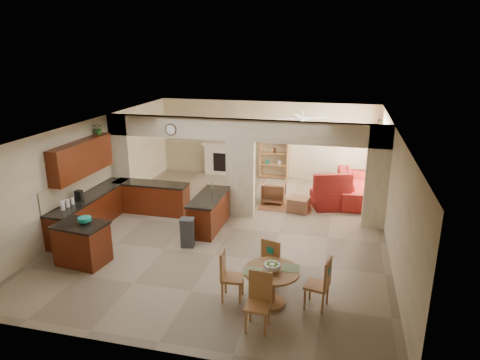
% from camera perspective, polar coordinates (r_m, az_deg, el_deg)
% --- Properties ---
extents(floor, '(10.00, 10.00, 0.00)m').
position_cam_1_polar(floor, '(11.65, -1.09, -6.41)').
color(floor, gray).
rests_on(floor, ground).
extents(ceiling, '(10.00, 10.00, 0.00)m').
position_cam_1_polar(ceiling, '(10.82, -1.17, 7.26)').
color(ceiling, white).
rests_on(ceiling, wall_back).
extents(wall_back, '(8.00, 0.00, 8.00)m').
position_cam_1_polar(wall_back, '(15.89, 3.48, 5.42)').
color(wall_back, beige).
rests_on(wall_back, floor).
extents(wall_front, '(8.00, 0.00, 8.00)m').
position_cam_1_polar(wall_front, '(6.83, -12.10, -12.12)').
color(wall_front, beige).
rests_on(wall_front, floor).
extents(wall_left, '(0.00, 10.00, 10.00)m').
position_cam_1_polar(wall_left, '(12.74, -18.81, 1.43)').
color(wall_left, beige).
rests_on(wall_left, floor).
extents(wall_right, '(0.00, 10.00, 10.00)m').
position_cam_1_polar(wall_right, '(10.90, 19.67, -1.32)').
color(wall_right, beige).
rests_on(wall_right, floor).
extents(partition_left_pier, '(0.60, 0.25, 2.80)m').
position_cam_1_polar(partition_left_pier, '(13.42, -15.49, 2.52)').
color(partition_left_pier, beige).
rests_on(partition_left_pier, floor).
extents(partition_center_pier, '(0.80, 0.25, 2.20)m').
position_cam_1_polar(partition_center_pier, '(12.17, 0.07, 0.19)').
color(partition_center_pier, beige).
rests_on(partition_center_pier, floor).
extents(partition_right_pier, '(0.60, 0.25, 2.80)m').
position_cam_1_polar(partition_right_pier, '(11.82, 17.79, 0.31)').
color(partition_right_pier, beige).
rests_on(partition_right_pier, floor).
extents(partition_header, '(8.00, 0.25, 0.60)m').
position_cam_1_polar(partition_header, '(11.83, 0.08, 6.68)').
color(partition_header, beige).
rests_on(partition_header, partition_center_pier).
extents(kitchen_counter, '(2.52, 3.29, 1.48)m').
position_cam_1_polar(kitchen_counter, '(12.45, -16.10, -3.22)').
color(kitchen_counter, '#421307').
rests_on(kitchen_counter, floor).
extents(upper_cabinets, '(0.35, 2.40, 0.90)m').
position_cam_1_polar(upper_cabinets, '(11.87, -20.34, 2.73)').
color(upper_cabinets, '#421307').
rests_on(upper_cabinets, wall_left).
extents(peninsula, '(0.70, 1.85, 0.91)m').
position_cam_1_polar(peninsula, '(11.53, -4.14, -4.26)').
color(peninsula, '#421307').
rests_on(peninsula, floor).
extents(wall_clock, '(0.34, 0.03, 0.34)m').
position_cam_1_polar(wall_clock, '(12.32, -9.23, 6.65)').
color(wall_clock, '#4A2D18').
rests_on(wall_clock, partition_header).
extents(rug, '(1.60, 1.30, 0.01)m').
position_cam_1_polar(rug, '(13.35, 6.21, -3.29)').
color(rug, brown).
rests_on(rug, floor).
extents(fireplace, '(1.60, 0.35, 1.20)m').
position_cam_1_polar(fireplace, '(16.26, -2.24, 2.87)').
color(fireplace, white).
rests_on(fireplace, floor).
extents(shelving_unit, '(1.00, 0.32, 1.80)m').
position_cam_1_polar(shelving_unit, '(15.77, 4.58, 3.44)').
color(shelving_unit, olive).
rests_on(shelving_unit, floor).
extents(window_a, '(0.02, 0.90, 1.90)m').
position_cam_1_polar(window_a, '(13.14, 18.55, 1.02)').
color(window_a, white).
rests_on(window_a, wall_right).
extents(window_b, '(0.02, 0.90, 1.90)m').
position_cam_1_polar(window_b, '(14.78, 18.08, 2.84)').
color(window_b, white).
rests_on(window_b, wall_right).
extents(glazed_door, '(0.02, 0.70, 2.10)m').
position_cam_1_polar(glazed_door, '(14.00, 18.25, 1.40)').
color(glazed_door, white).
rests_on(glazed_door, wall_right).
extents(drape_a_left, '(0.10, 0.28, 2.30)m').
position_cam_1_polar(drape_a_left, '(12.56, 18.57, 0.28)').
color(drape_a_left, '#3B1F17').
rests_on(drape_a_left, wall_right).
extents(drape_a_right, '(0.10, 0.28, 2.30)m').
position_cam_1_polar(drape_a_right, '(13.71, 18.21, 1.73)').
color(drape_a_right, '#3B1F17').
rests_on(drape_a_right, wall_right).
extents(drape_b_left, '(0.10, 0.28, 2.30)m').
position_cam_1_polar(drape_b_left, '(14.20, 18.08, 2.26)').
color(drape_b_left, '#3B1F17').
rests_on(drape_b_left, wall_right).
extents(drape_b_right, '(0.10, 0.28, 2.30)m').
position_cam_1_polar(drape_b_right, '(15.36, 17.79, 3.41)').
color(drape_b_right, '#3B1F17').
rests_on(drape_b_right, wall_right).
extents(ceiling_fan, '(1.00, 1.00, 0.10)m').
position_cam_1_polar(ceiling_fan, '(13.53, 8.35, 8.13)').
color(ceiling_fan, white).
rests_on(ceiling_fan, ceiling).
extents(kitchen_island, '(1.19, 0.91, 0.95)m').
position_cam_1_polar(kitchen_island, '(10.33, -20.28, -7.94)').
color(kitchen_island, '#421307').
rests_on(kitchen_island, floor).
extents(teal_bowl, '(0.30, 0.30, 0.14)m').
position_cam_1_polar(teal_bowl, '(10.12, -20.00, -5.08)').
color(teal_bowl, '#148B79').
rests_on(teal_bowl, kitchen_island).
extents(trash_can, '(0.36, 0.32, 0.67)m').
position_cam_1_polar(trash_can, '(10.60, -7.02, -7.11)').
color(trash_can, '#313133').
rests_on(trash_can, floor).
extents(dining_table, '(1.07, 1.07, 0.73)m').
position_cam_1_polar(dining_table, '(8.29, 4.22, -13.31)').
color(dining_table, olive).
rests_on(dining_table, floor).
extents(fruit_bowl, '(0.31, 0.31, 0.17)m').
position_cam_1_polar(fruit_bowl, '(8.09, 4.30, -11.49)').
color(fruit_bowl, '#6CB226').
rests_on(fruit_bowl, dining_table).
extents(sofa, '(2.90, 1.30, 0.83)m').
position_cam_1_polar(sofa, '(14.22, 15.30, -0.78)').
color(sofa, maroon).
rests_on(sofa, floor).
extents(chaise, '(1.40, 1.27, 0.46)m').
position_cam_1_polar(chaise, '(13.34, 12.15, -2.58)').
color(chaise, maroon).
rests_on(chaise, floor).
extents(armchair, '(0.73, 0.75, 0.66)m').
position_cam_1_polar(armchair, '(13.45, 4.53, -1.61)').
color(armchair, maroon).
rests_on(armchair, floor).
extents(ottoman, '(0.66, 0.66, 0.42)m').
position_cam_1_polar(ottoman, '(12.85, 7.83, -3.23)').
color(ottoman, maroon).
rests_on(ottoman, floor).
extents(plant, '(0.39, 0.37, 0.34)m').
position_cam_1_polar(plant, '(12.49, -18.35, 6.56)').
color(plant, '#165519').
rests_on(plant, upper_cabinets).
extents(chair_north, '(0.52, 0.52, 1.02)m').
position_cam_1_polar(chair_north, '(8.89, 4.37, -10.53)').
color(chair_north, olive).
rests_on(chair_north, floor).
extents(chair_east, '(0.50, 0.50, 1.02)m').
position_cam_1_polar(chair_east, '(8.27, 10.84, -13.17)').
color(chair_east, olive).
rests_on(chair_east, floor).
extents(chair_south, '(0.43, 0.44, 1.02)m').
position_cam_1_polar(chair_south, '(7.67, 2.54, -15.48)').
color(chair_south, olive).
rests_on(chair_south, floor).
extents(chair_west, '(0.45, 0.45, 1.02)m').
position_cam_1_polar(chair_west, '(8.41, -1.59, -12.26)').
color(chair_west, olive).
rests_on(chair_west, floor).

